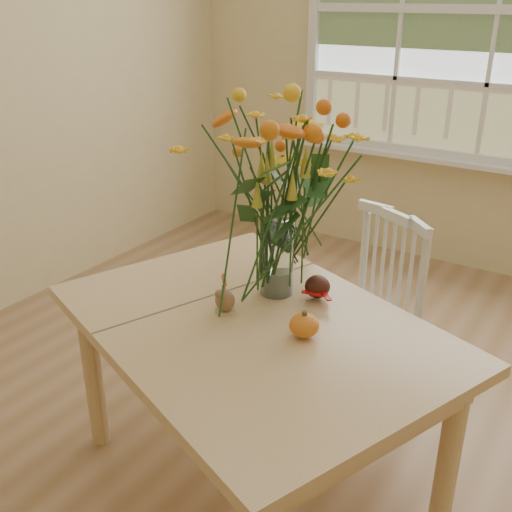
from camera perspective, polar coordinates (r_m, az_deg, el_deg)
The scene contains 9 objects.
floor at distance 2.34m, azimuth 3.01°, elevation -20.58°, with size 4.00×4.50×0.01m, color #9E744C.
wall_back at distance 3.81m, azimuth 21.76°, elevation 17.96°, with size 4.00×0.02×2.70m, color beige.
window at distance 3.77m, azimuth 22.06°, elevation 20.66°, with size 2.42×0.12×1.74m.
dining_table at distance 1.97m, azimuth -0.32°, elevation -8.52°, with size 1.49×1.29×0.67m.
windsor_chair at distance 2.48m, azimuth 11.02°, elevation -4.59°, with size 0.51×0.50×0.84m.
flower_vase at distance 1.95m, azimuth 2.12°, elevation 6.74°, with size 0.54×0.54×0.65m.
pumpkin at distance 1.83m, azimuth 4.60°, elevation -6.70°, with size 0.09×0.09×0.07m, color #D65C19.
turkey_figurine at distance 1.95m, azimuth -2.98°, elevation -4.20°, with size 0.11×0.11×0.11m.
dark_gourd at distance 2.05m, azimuth 5.86°, elevation -3.02°, with size 0.13×0.10×0.08m.
Camera 1 is at (0.82, -1.46, 1.63)m, focal length 42.00 mm.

